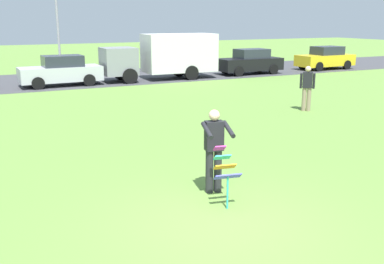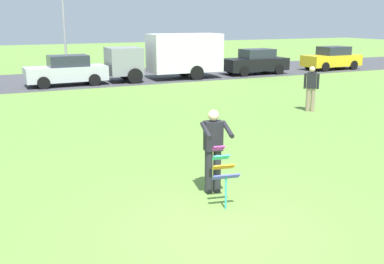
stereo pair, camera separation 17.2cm
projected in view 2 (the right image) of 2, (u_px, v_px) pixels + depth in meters
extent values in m
plane|color=olive|center=(222.00, 226.00, 7.74)|extent=(120.00, 120.00, 0.00)
cube|color=#424247|center=(48.00, 81.00, 25.89)|extent=(120.00, 8.00, 0.01)
cylinder|color=#26262B|center=(217.00, 171.00, 9.18)|extent=(0.16, 0.16, 0.90)
cylinder|color=#26262B|center=(209.00, 172.00, 9.14)|extent=(0.16, 0.16, 0.90)
cube|color=black|center=(213.00, 136.00, 8.97)|extent=(0.40, 0.29, 0.60)
sphere|color=beige|center=(214.00, 115.00, 8.87)|extent=(0.22, 0.22, 0.22)
cylinder|color=black|center=(228.00, 129.00, 8.74)|extent=(0.21, 0.59, 0.24)
cylinder|color=black|center=(206.00, 130.00, 8.65)|extent=(0.21, 0.59, 0.24)
cube|color=#D83399|center=(219.00, 148.00, 8.65)|extent=(0.25, 0.18, 0.12)
cube|color=#33BFBF|center=(221.00, 157.00, 8.53)|extent=(0.34, 0.20, 0.12)
cube|color=orange|center=(224.00, 167.00, 8.41)|extent=(0.44, 0.22, 0.12)
cube|color=#4C4CCC|center=(226.00, 177.00, 8.29)|extent=(0.53, 0.24, 0.12)
cylinder|color=#33BFBF|center=(226.00, 193.00, 8.36)|extent=(0.04, 0.04, 0.64)
cube|color=silver|center=(66.00, 74.00, 23.88)|extent=(4.24, 1.79, 0.76)
cube|color=#282D38|center=(68.00, 61.00, 23.78)|extent=(2.05, 1.44, 0.60)
cylinder|color=black|center=(44.00, 83.00, 22.70)|extent=(0.64, 0.23, 0.64)
cylinder|color=black|center=(39.00, 79.00, 24.10)|extent=(0.64, 0.23, 0.64)
cylinder|color=black|center=(94.00, 80.00, 23.82)|extent=(0.64, 0.23, 0.64)
cylinder|color=black|center=(87.00, 77.00, 25.22)|extent=(0.64, 0.23, 0.64)
cube|color=gray|center=(124.00, 61.00, 25.15)|extent=(1.85, 1.95, 1.50)
cube|color=silver|center=(185.00, 53.00, 26.50)|extent=(4.25, 2.11, 2.20)
cylinder|color=black|center=(135.00, 76.00, 24.65)|extent=(0.85, 0.30, 0.84)
cylinder|color=black|center=(126.00, 72.00, 26.29)|extent=(0.85, 0.30, 0.84)
cylinder|color=black|center=(196.00, 73.00, 26.09)|extent=(0.85, 0.30, 0.84)
cylinder|color=black|center=(184.00, 70.00, 27.73)|extent=(0.85, 0.30, 0.84)
cube|color=black|center=(255.00, 64.00, 28.79)|extent=(4.20, 1.71, 0.76)
cube|color=#282D38|center=(257.00, 54.00, 28.69)|extent=(2.02, 1.40, 0.60)
cylinder|color=black|center=(244.00, 71.00, 27.62)|extent=(0.64, 0.22, 0.64)
cylinder|color=black|center=(231.00, 69.00, 29.04)|extent=(0.64, 0.22, 0.64)
cylinder|color=black|center=(279.00, 70.00, 28.70)|extent=(0.64, 0.22, 0.64)
cylinder|color=black|center=(265.00, 67.00, 30.11)|extent=(0.64, 0.22, 0.64)
cube|color=yellow|center=(331.00, 60.00, 31.40)|extent=(4.24, 1.81, 0.76)
cube|color=#282D38|center=(334.00, 51.00, 31.31)|extent=(2.05, 1.45, 0.60)
cylinder|color=black|center=(325.00, 67.00, 30.21)|extent=(0.65, 0.24, 0.64)
cylinder|color=black|center=(309.00, 65.00, 31.61)|extent=(0.65, 0.24, 0.64)
cylinder|color=black|center=(353.00, 65.00, 31.35)|extent=(0.65, 0.24, 0.64)
cylinder|color=black|center=(337.00, 63.00, 32.75)|extent=(0.65, 0.24, 0.64)
cylinder|color=#9E9EA3|center=(64.00, 18.00, 30.13)|extent=(0.16, 0.16, 7.00)
cylinder|color=gray|center=(308.00, 100.00, 17.27)|extent=(0.16, 0.16, 0.90)
cylinder|color=gray|center=(313.00, 100.00, 17.23)|extent=(0.16, 0.16, 0.90)
cube|color=black|center=(312.00, 80.00, 17.06)|extent=(0.42, 0.40, 0.60)
sphere|color=beige|center=(312.00, 69.00, 16.96)|extent=(0.22, 0.22, 0.22)
cylinder|color=black|center=(305.00, 81.00, 17.12)|extent=(0.09, 0.09, 0.58)
cylinder|color=black|center=(318.00, 81.00, 17.02)|extent=(0.09, 0.09, 0.58)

